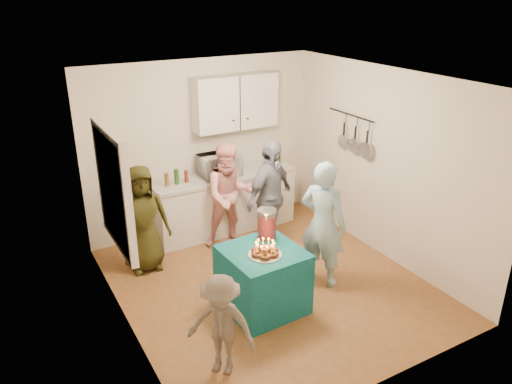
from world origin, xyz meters
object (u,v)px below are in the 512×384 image
woman_back_center (230,195)px  child_near_left (221,326)px  man_birthday (323,224)px  woman_back_right (270,197)px  microwave (219,165)px  party_table (263,279)px  counter (224,204)px  punch_jar (267,224)px  woman_back_left (142,219)px

woman_back_center → child_near_left: size_ratio=1.43×
man_birthday → woman_back_center: size_ratio=1.06×
woman_back_right → child_near_left: (-1.67, -1.88, -0.28)m
microwave → party_table: (-0.47, -2.08, -0.69)m
counter → child_near_left: size_ratio=2.05×
man_birthday → child_near_left: 2.02m
punch_jar → woman_back_left: woman_back_left is taller
punch_jar → woman_back_right: woman_back_right is taller
party_table → punch_jar: size_ratio=2.50×
microwave → punch_jar: 1.85m
woman_back_left → counter: bearing=23.4°
punch_jar → woman_back_center: bearing=82.0°
counter → punch_jar: (-0.32, -1.82, 0.50)m
man_birthday → party_table: bearing=68.4°
microwave → child_near_left: microwave is taller
party_table → man_birthday: man_birthday is taller
counter → punch_jar: bearing=-100.0°
microwave → party_table: bearing=-103.0°
counter → woman_back_left: 1.56m
microwave → man_birthday: 2.03m
woman_back_center → microwave: bearing=95.0°
counter → woman_back_center: woman_back_center is taller
punch_jar → man_birthday: man_birthday is taller
woman_back_left → child_near_left: 2.28m
man_birthday → woman_back_center: bearing=-9.4°
child_near_left → woman_back_left: bearing=138.8°
woman_back_left → child_near_left: (0.04, -2.27, -0.19)m
counter → child_near_left: 3.14m
counter → woman_back_center: size_ratio=1.43×
woman_back_center → child_near_left: 2.66m
party_table → woman_back_center: bearing=76.2°
woman_back_right → child_near_left: 2.53m
man_birthday → woman_back_right: woman_back_right is taller
microwave → punch_jar: bearing=-98.5°
microwave → punch_jar: size_ratio=1.74×
party_table → woman_back_left: woman_back_left is taller
microwave → woman_back_right: 1.01m
party_table → woman_back_center: (0.40, 1.61, 0.39)m
counter → child_near_left: bearing=-116.6°
party_table → woman_back_center: 1.71m
punch_jar → child_near_left: bearing=-137.9°
man_birthday → woman_back_center: 1.58m
man_birthday → child_near_left: man_birthday is taller
party_table → child_near_left: child_near_left is taller
microwave → child_near_left: bearing=-116.0°
woman_back_right → punch_jar: bearing=-147.3°
woman_back_center → child_near_left: woman_back_center is taller
punch_jar → man_birthday: bearing=-10.6°
punch_jar → woman_back_center: 1.37m
punch_jar → counter: bearing=80.0°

